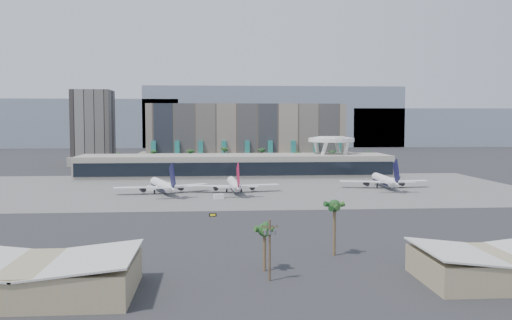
{
  "coord_description": "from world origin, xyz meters",
  "views": [
    {
      "loc": [
        -13.11,
        -203.94,
        31.06
      ],
      "look_at": [
        6.02,
        40.0,
        14.02
      ],
      "focal_mm": 40.0,
      "sensor_mm": 36.0,
      "label": 1
    }
  ],
  "objects": [
    {
      "name": "service_vehicle_b",
      "position": [
        -10.31,
        20.19,
        0.98
      ],
      "size": [
        4.16,
        2.9,
        1.96
      ],
      "primitive_type": "cube",
      "rotation": [
        0.0,
        0.0,
        0.2
      ],
      "color": "white",
      "rests_on": "ground"
    },
    {
      "name": "apron_pad",
      "position": [
        0.0,
        55.0,
        0.03
      ],
      "size": [
        260.0,
        130.0,
        0.06
      ],
      "primitive_type": "cube",
      "color": "#5B5B59",
      "rests_on": "ground"
    },
    {
      "name": "airliner_centre",
      "position": [
        -3.42,
        40.01,
        3.57
      ],
      "size": [
        39.82,
        41.05,
        14.16
      ],
      "rotation": [
        0.0,
        0.0,
        0.05
      ],
      "color": "white",
      "rests_on": "ground"
    },
    {
      "name": "mountain_ridge",
      "position": [
        27.88,
        470.0,
        29.89
      ],
      "size": [
        680.0,
        60.0,
        70.0
      ],
      "color": "gray",
      "rests_on": "ground"
    },
    {
      "name": "hangar_left",
      "position": [
        -45.0,
        -102.0,
        3.2
      ],
      "size": [
        36.65,
        22.6,
        7.55
      ],
      "color": "tan",
      "rests_on": "ground"
    },
    {
      "name": "airliner_right",
      "position": [
        66.13,
        50.65,
        3.71
      ],
      "size": [
        41.4,
        42.63,
        14.71
      ],
      "rotation": [
        0.0,
        0.0,
        -0.03
      ],
      "color": "white",
      "rests_on": "ground"
    },
    {
      "name": "hangar_right",
      "position": [
        42.0,
        -100.0,
        2.95
      ],
      "size": [
        30.55,
        20.6,
        6.89
      ],
      "color": "tan",
      "rests_on": "ground"
    },
    {
      "name": "taxiway_sign",
      "position": [
        -12.79,
        -20.91,
        0.54
      ],
      "size": [
        2.4,
        0.85,
        1.08
      ],
      "rotation": [
        0.0,
        0.0,
        0.23
      ],
      "color": "black",
      "rests_on": "ground"
    },
    {
      "name": "near_palm_a",
      "position": [
        -2.32,
        -88.62,
        7.17
      ],
      "size": [
        6.0,
        6.0,
        9.97
      ],
      "color": "brown",
      "rests_on": "ground"
    },
    {
      "name": "utility_pole",
      "position": [
        -2.0,
        -96.09,
        7.14
      ],
      "size": [
        3.2,
        0.85,
        12.0
      ],
      "color": "#4C3826",
      "rests_on": "ground"
    },
    {
      "name": "ground",
      "position": [
        0.0,
        0.0,
        0.0
      ],
      "size": [
        900.0,
        900.0,
        0.0
      ],
      "primitive_type": "plane",
      "color": "#232326",
      "rests_on": "ground"
    },
    {
      "name": "terminal",
      "position": [
        0.0,
        109.84,
        6.52
      ],
      "size": [
        170.0,
        32.5,
        14.5
      ],
      "color": "#B3AC9E",
      "rests_on": "ground"
    },
    {
      "name": "hotel",
      "position": [
        10.0,
        174.41,
        16.81
      ],
      "size": [
        140.0,
        30.0,
        42.0
      ],
      "color": "gray",
      "rests_on": "ground"
    },
    {
      "name": "near_palm_b",
      "position": [
        14.93,
        -76.42,
        10.12
      ],
      "size": [
        6.0,
        6.0,
        12.98
      ],
      "color": "brown",
      "rests_on": "ground"
    },
    {
      "name": "office_tower",
      "position": [
        -95.0,
        200.0,
        22.94
      ],
      "size": [
        30.0,
        30.0,
        52.0
      ],
      "color": "black",
      "rests_on": "ground"
    },
    {
      "name": "palm_row",
      "position": [
        7.0,
        145.0,
        10.5
      ],
      "size": [
        157.8,
        2.8,
        13.1
      ],
      "color": "brown",
      "rests_on": "ground"
    },
    {
      "name": "saucer_structure",
      "position": [
        55.0,
        116.0,
        18.45
      ],
      "size": [
        26.0,
        26.0,
        21.89
      ],
      "color": "white",
      "rests_on": "ground"
    },
    {
      "name": "airliner_left",
      "position": [
        -33.94,
        38.63,
        3.66
      ],
      "size": [
        39.36,
        40.74,
        14.52
      ],
      "rotation": [
        0.0,
        0.0,
        0.31
      ],
      "color": "white",
      "rests_on": "ground"
    },
    {
      "name": "service_vehicle_a",
      "position": [
        -39.33,
        49.79,
        1.12
      ],
      "size": [
        5.08,
        3.65,
        2.25
      ],
      "primitive_type": "cube",
      "rotation": [
        0.0,
        0.0,
        -0.34
      ],
      "color": "silver",
      "rests_on": "ground"
    }
  ]
}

